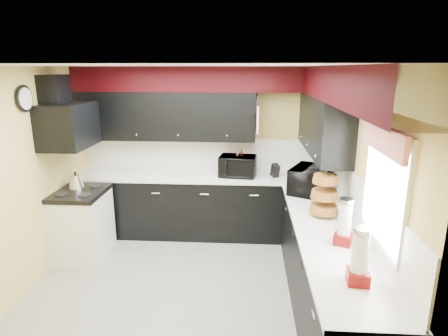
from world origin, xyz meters
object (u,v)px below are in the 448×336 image
toaster_oven (238,166)px  kettle (76,181)px  utensil_crock (239,170)px  microwave (309,180)px  knife_block (275,171)px

toaster_oven → kettle: 2.24m
utensil_crock → kettle: bearing=-163.6°
microwave → knife_block: (-0.39, 0.66, -0.07)m
kettle → toaster_oven: bearing=16.6°
utensil_crock → kettle: size_ratio=0.86×
utensil_crock → knife_block: size_ratio=0.89×
microwave → knife_block: 0.76m
microwave → kettle: bearing=113.9°
kettle → utensil_crock: bearing=16.4°
microwave → kettle: (-3.07, 0.04, -0.09)m
microwave → utensil_crock: bearing=78.0°
knife_block → microwave: bearing=-81.3°
toaster_oven → microwave: microwave is taller
microwave → toaster_oven: bearing=78.7°
knife_block → kettle: 2.76m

